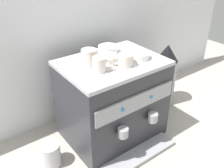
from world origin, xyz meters
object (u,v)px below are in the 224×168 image
object	(u,v)px
ceramic_bowl_0	(108,49)
coffee_grinder	(165,75)
espresso_machine	(112,100)
ceramic_cup_2	(125,60)
ceramic_cup_1	(90,57)
ceramic_bowl_1	(138,55)
milk_pitcher	(51,154)
ceramic_bowl_2	(108,58)
ceramic_cup_0	(100,64)

from	to	relation	value
ceramic_bowl_0	coffee_grinder	size ratio (longest dim) A/B	0.26
espresso_machine	ceramic_cup_2	distance (m)	0.29
ceramic_cup_1	ceramic_bowl_1	world-z (taller)	ceramic_cup_1
ceramic_bowl_0	milk_pitcher	distance (m)	0.66
espresso_machine	ceramic_bowl_2	size ratio (longest dim) A/B	5.40
ceramic_cup_0	ceramic_cup_1	distance (m)	0.10
ceramic_cup_1	ceramic_cup_2	xyz separation A→B (m)	(0.14, -0.12, -0.01)
espresso_machine	ceramic_cup_2	size ratio (longest dim) A/B	5.14
ceramic_bowl_2	ceramic_cup_1	bearing A→B (deg)	165.57
ceramic_cup_0	ceramic_bowl_0	world-z (taller)	ceramic_cup_0
milk_pitcher	coffee_grinder	bearing A→B (deg)	4.44
ceramic_bowl_2	coffee_grinder	world-z (taller)	ceramic_bowl_2
milk_pitcher	ceramic_cup_2	bearing A→B (deg)	-9.14
ceramic_cup_1	coffee_grinder	distance (m)	0.70
ceramic_cup_1	ceramic_bowl_1	size ratio (longest dim) A/B	0.96
ceramic_cup_0	ceramic_bowl_1	distance (m)	0.26
ceramic_cup_2	ceramic_cup_1	bearing A→B (deg)	138.16
ceramic_cup_1	coffee_grinder	world-z (taller)	ceramic_cup_1
ceramic_bowl_0	ceramic_bowl_1	bearing A→B (deg)	-62.23
ceramic_bowl_2	milk_pitcher	distance (m)	0.60
milk_pitcher	ceramic_bowl_2	bearing A→B (deg)	3.79
ceramic_cup_2	coffee_grinder	bearing A→B (deg)	16.03
espresso_machine	ceramic_bowl_0	size ratio (longest dim) A/B	4.72
ceramic_bowl_0	ceramic_bowl_2	distance (m)	0.12
ceramic_bowl_1	coffee_grinder	bearing A→B (deg)	16.49
ceramic_cup_1	ceramic_bowl_0	distance (m)	0.19
ceramic_cup_1	ceramic_bowl_1	distance (m)	0.28
ceramic_cup_2	ceramic_bowl_0	world-z (taller)	ceramic_cup_2
espresso_machine	ceramic_cup_0	distance (m)	0.32
ceramic_cup_0	ceramic_bowl_1	xyz separation A→B (m)	(0.26, 0.01, -0.02)
coffee_grinder	ceramic_bowl_1	bearing A→B (deg)	-163.51
espresso_machine	coffee_grinder	distance (m)	0.52
ceramic_cup_1	ceramic_bowl_2	size ratio (longest dim) A/B	1.17
ceramic_bowl_0	coffee_grinder	distance (m)	0.54
coffee_grinder	milk_pitcher	world-z (taller)	coffee_grinder
coffee_grinder	milk_pitcher	distance (m)	0.95
ceramic_bowl_1	ceramic_cup_2	bearing A→B (deg)	-165.36
ceramic_bowl_1	ceramic_cup_0	bearing A→B (deg)	-177.57
ceramic_cup_0	ceramic_bowl_0	size ratio (longest dim) A/B	0.85
ceramic_cup_2	coffee_grinder	world-z (taller)	ceramic_cup_2
ceramic_cup_1	ceramic_bowl_2	xyz separation A→B (m)	(0.10, -0.03, -0.03)
espresso_machine	milk_pitcher	bearing A→B (deg)	-178.64
espresso_machine	ceramic_bowl_0	bearing A→B (deg)	64.30
espresso_machine	ceramic_bowl_1	distance (m)	0.30
espresso_machine	ceramic_cup_1	distance (m)	0.32
ceramic_cup_0	ceramic_cup_1	world-z (taller)	ceramic_cup_1
ceramic_cup_0	milk_pitcher	xyz separation A→B (m)	(-0.30, 0.05, -0.47)
ceramic_cup_1	ceramic_cup_2	size ratio (longest dim) A/B	1.11
ceramic_cup_0	ceramic_bowl_0	distance (m)	0.25
espresso_machine	coffee_grinder	bearing A→B (deg)	6.91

